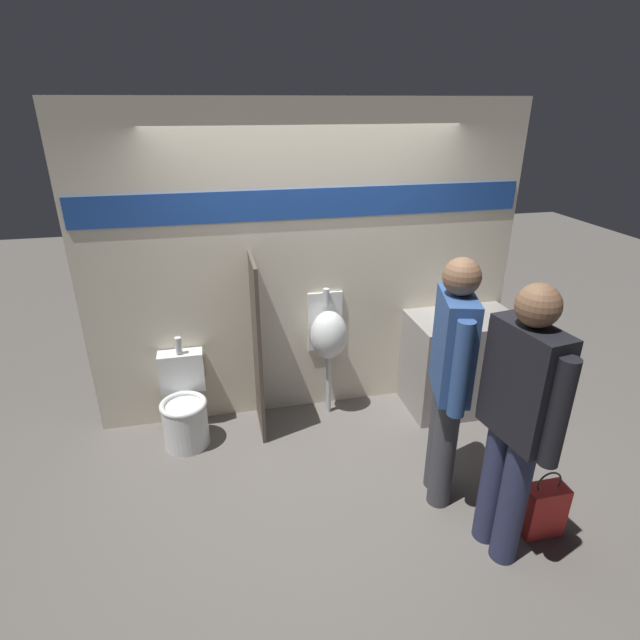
{
  "coord_description": "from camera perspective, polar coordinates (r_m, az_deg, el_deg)",
  "views": [
    {
      "loc": [
        -0.8,
        -3.41,
        2.67
      ],
      "look_at": [
        0.0,
        0.17,
        1.05
      ],
      "focal_mm": 28.0,
      "sensor_mm": 36.0,
      "label": 1
    }
  ],
  "objects": [
    {
      "name": "display_wall",
      "position": [
        4.29,
        -1.27,
        6.05
      ],
      "size": [
        3.75,
        0.07,
        2.7
      ],
      "color": "beige",
      "rests_on": "ground_plane"
    },
    {
      "name": "sink_counter",
      "position": [
        4.8,
        15.71,
        -4.67
      ],
      "size": [
        0.96,
        0.61,
        0.9
      ],
      "color": "gray",
      "rests_on": "ground_plane"
    },
    {
      "name": "divider_near_counter",
      "position": [
        4.19,
        -7.19,
        -3.29
      ],
      "size": [
        0.03,
        0.51,
        1.55
      ],
      "color": "#4C4238",
      "rests_on": "ground_plane"
    },
    {
      "name": "sink_basin",
      "position": [
        4.61,
        15.52,
        1.31
      ],
      "size": [
        0.33,
        0.33,
        0.28
      ],
      "color": "silver",
      "rests_on": "sink_counter"
    },
    {
      "name": "person_in_vest",
      "position": [
        3.44,
        14.63,
        -6.14
      ],
      "size": [
        0.32,
        0.61,
        1.8
      ],
      "rotation": [
        0.0,
        0.0,
        1.29
      ],
      "color": "#3D3D42",
      "rests_on": "ground_plane"
    },
    {
      "name": "ground_plane",
      "position": [
        4.4,
        0.5,
        -13.51
      ],
      "size": [
        16.0,
        16.0,
        0.0
      ],
      "primitive_type": "plane",
      "color": "#5B5651"
    },
    {
      "name": "person_with_lanyard",
      "position": [
        3.13,
        21.59,
        -10.28
      ],
      "size": [
        0.27,
        0.63,
        1.81
      ],
      "rotation": [
        0.0,
        0.0,
        1.72
      ],
      "color": "#282D4C",
      "rests_on": "ground_plane"
    },
    {
      "name": "cell_phone",
      "position": [
        4.38,
        13.76,
        -0.6
      ],
      "size": [
        0.07,
        0.14,
        0.01
      ],
      "color": "#B7B7BC",
      "rests_on": "sink_counter"
    },
    {
      "name": "urinal_near_counter",
      "position": [
        4.37,
        0.98,
        -1.68
      ],
      "size": [
        0.33,
        0.31,
        1.18
      ],
      "color": "silver",
      "rests_on": "ground_plane"
    },
    {
      "name": "toilet",
      "position": [
        4.39,
        -15.23,
        -9.73
      ],
      "size": [
        0.38,
        0.55,
        0.88
      ],
      "color": "silver",
      "rests_on": "ground_plane"
    },
    {
      "name": "shopping_bag",
      "position": [
        3.82,
        24.15,
        -19.13
      ],
      "size": [
        0.27,
        0.15,
        0.5
      ],
      "color": "red",
      "rests_on": "ground_plane"
    }
  ]
}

